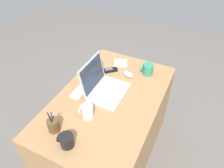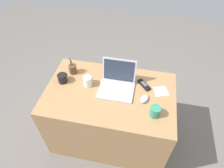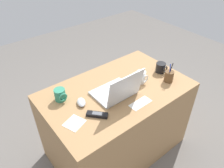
# 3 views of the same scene
# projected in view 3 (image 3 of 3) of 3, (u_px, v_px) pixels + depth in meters

# --- Properties ---
(ground_plane) EXTENTS (6.00, 6.00, 0.00)m
(ground_plane) POSITION_uv_depth(u_px,v_px,m) (116.00, 146.00, 2.17)
(ground_plane) COLOR slate
(desk) EXTENTS (1.19, 0.74, 0.73)m
(desk) POSITION_uv_depth(u_px,v_px,m) (116.00, 121.00, 1.96)
(desk) COLOR #A87C4F
(desk) RESTS_ON ground
(laptop) EXTENTS (0.32, 0.28, 0.25)m
(laptop) POSITION_uv_depth(u_px,v_px,m) (117.00, 91.00, 1.64)
(laptop) COLOR silver
(laptop) RESTS_ON desk
(computer_mouse) EXTENTS (0.10, 0.12, 0.03)m
(computer_mouse) POSITION_uv_depth(u_px,v_px,m) (81.00, 102.00, 1.59)
(computer_mouse) COLOR silver
(computer_mouse) RESTS_ON desk
(coffee_mug_white) EXTENTS (0.09, 0.10, 0.09)m
(coffee_mug_white) POSITION_uv_depth(u_px,v_px,m) (161.00, 68.00, 1.92)
(coffee_mug_white) COLOR black
(coffee_mug_white) RESTS_ON desk
(coffee_mug_tall) EXTENTS (0.08, 0.10, 0.09)m
(coffee_mug_tall) POSITION_uv_depth(u_px,v_px,m) (60.00, 95.00, 1.61)
(coffee_mug_tall) COLOR #338C6B
(coffee_mug_tall) RESTS_ON desk
(coffee_mug_spare) EXTENTS (0.08, 0.09, 0.10)m
(coffee_mug_spare) POSITION_uv_depth(u_px,v_px,m) (141.00, 77.00, 1.78)
(coffee_mug_spare) COLOR white
(coffee_mug_spare) RESTS_ON desk
(cordless_phone) EXTENTS (0.13, 0.14, 0.03)m
(cordless_phone) POSITION_uv_depth(u_px,v_px,m) (97.00, 115.00, 1.49)
(cordless_phone) COLOR black
(cordless_phone) RESTS_ON desk
(pen_holder) EXTENTS (0.07, 0.07, 0.18)m
(pen_holder) POSITION_uv_depth(u_px,v_px,m) (169.00, 76.00, 1.80)
(pen_holder) COLOR brown
(pen_holder) RESTS_ON desk
(paper_note_near_laptop) EXTENTS (0.15, 0.15, 0.00)m
(paper_note_near_laptop) POSITION_uv_depth(u_px,v_px,m) (74.00, 123.00, 1.44)
(paper_note_near_laptop) COLOR white
(paper_note_near_laptop) RESTS_ON desk
(paper_note_left) EXTENTS (0.18, 0.08, 0.00)m
(paper_note_left) POSITION_uv_depth(u_px,v_px,m) (140.00, 103.00, 1.60)
(paper_note_left) COLOR white
(paper_note_left) RESTS_ON desk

